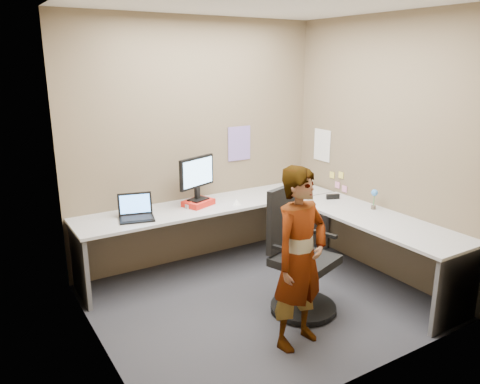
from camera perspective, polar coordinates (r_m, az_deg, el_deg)
ground at (r=4.63m, az=2.52°, el=-13.20°), size 3.00×3.00×0.00m
wall_back at (r=5.25m, az=-5.31°, el=5.94°), size 3.00×0.00×3.00m
wall_right at (r=5.13m, az=16.78°, el=5.10°), size 0.00×2.70×2.70m
wall_left at (r=3.55m, az=-17.71°, el=0.45°), size 0.00×2.70×2.70m
ceiling at (r=4.08m, az=3.01°, el=22.21°), size 3.00×3.00×0.00m
desk at (r=4.91m, az=4.31°, el=-3.96°), size 2.98×2.58×0.73m
paper_ream at (r=5.06m, az=-5.10°, el=-1.31°), size 0.37×0.32×0.06m
monitor at (r=4.99m, az=-5.27°, el=2.12°), size 0.47×0.23×0.47m
laptop at (r=4.74m, az=-12.57°, el=-2.42°), size 0.39×0.35×0.24m
trackball_mouse at (r=5.00m, az=-6.05°, el=-1.61°), size 0.12×0.08×0.07m
origami at (r=5.07m, az=-0.42°, el=-1.21°), size 0.10×0.10×0.06m
stapler at (r=5.38m, az=11.25°, el=-0.56°), size 0.15×0.09×0.05m
flower at (r=5.08m, az=16.05°, el=-0.48°), size 0.07×0.07×0.22m
calendar_purple at (r=5.51m, az=-0.09°, el=5.94°), size 0.30×0.01×0.40m
calendar_white at (r=5.77m, az=9.99°, el=5.64°), size 0.01×0.28×0.38m
sticky_note_a at (r=5.58m, az=12.21°, el=2.03°), size 0.01×0.07×0.07m
sticky_note_b at (r=5.64m, az=11.79°, el=0.85°), size 0.01×0.07×0.07m
sticky_note_c at (r=5.57m, az=12.62°, el=0.38°), size 0.01×0.07×0.07m
sticky_note_d at (r=5.69m, az=11.16°, el=2.04°), size 0.01×0.07×0.07m
office_chair at (r=4.33m, az=7.12°, el=-8.57°), size 0.66×0.64×1.14m
person at (r=3.73m, az=7.33°, el=-8.06°), size 0.60×0.45×1.48m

